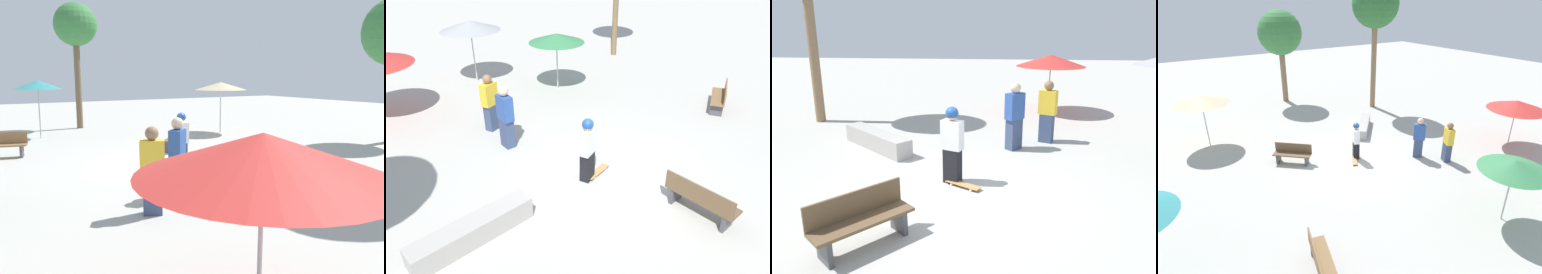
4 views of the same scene
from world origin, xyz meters
TOP-DOWN VIEW (x-y plane):
  - ground_plane at (0.00, 0.00)m, footprint 60.00×60.00m
  - skater_main at (0.11, -0.43)m, footprint 0.50×0.39m
  - skateboard at (-0.14, -0.19)m, footprint 0.79×0.58m
  - concrete_ledge at (2.44, -2.50)m, footprint 2.27×2.05m
  - bench_near at (1.20, 2.07)m, footprint 1.39×1.49m
  - bench_far at (-4.50, 3.73)m, footprint 1.66×0.82m
  - shade_umbrella_green at (-5.77, -2.06)m, footprint 2.05×2.05m
  - shade_umbrella_tan at (5.04, 4.75)m, footprint 2.45×2.45m
  - shade_umbrella_red at (-2.73, -7.40)m, footprint 2.57×2.57m
  - palm_tree_right at (5.37, -5.25)m, footprint 2.73×2.73m
  - palm_tree_center_right at (9.62, -0.96)m, footprint 2.76×2.76m
  - bystander_watching at (-2.22, -3.56)m, footprint 0.55×0.44m
  - bystander_far at (-1.26, -2.80)m, footprint 0.55×0.55m

SIDE VIEW (x-z plane):
  - ground_plane at x=0.00m, z-range 0.00..0.00m
  - skateboard at x=-0.14m, z-range 0.02..0.09m
  - concrete_ledge at x=2.44m, z-range 0.00..0.48m
  - bench_near at x=1.20m, z-range 0.00..0.85m
  - bench_far at x=-4.50m, z-range 0.00..0.85m
  - bystander_watching at x=-2.22m, z-range 0.00..1.77m
  - skater_main at x=0.11m, z-range 0.07..1.73m
  - bystander_far at x=-1.26m, z-range 0.00..1.82m
  - shade_umbrella_green at x=-5.77m, z-range 0.89..3.01m
  - shade_umbrella_red at x=-2.73m, z-range 0.88..3.08m
  - shade_umbrella_tan at x=5.04m, z-range 1.03..3.46m
  - palm_tree_center_right at x=9.62m, z-range 1.49..7.34m
  - palm_tree_right at x=5.37m, z-range 2.31..9.84m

